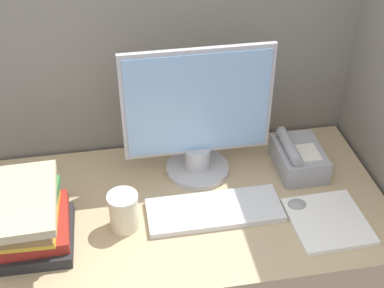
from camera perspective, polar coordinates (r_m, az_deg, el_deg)
cubicle_panel_rear at (r=1.96m, az=-2.95°, el=2.87°), size 1.72×0.04×1.70m
desk at (r=2.00m, az=-1.05°, el=-14.54°), size 1.32×0.68×0.76m
monitor at (r=1.73m, az=0.62°, el=2.56°), size 0.49×0.22×0.46m
keyboard at (r=1.69m, az=2.42°, el=-7.09°), size 0.42×0.16×0.02m
mouse at (r=1.73m, az=11.12°, el=-6.38°), size 0.06×0.05×0.03m
coffee_cup at (r=1.62m, az=-7.30°, el=-7.15°), size 0.09×0.09×0.13m
book_stack at (r=1.62m, az=-17.24°, el=-7.62°), size 0.24×0.31×0.18m
desk_telephone at (r=1.86m, az=11.26°, el=-1.46°), size 0.15×0.21×0.12m
paper_pile at (r=1.71m, az=14.30°, el=-7.97°), size 0.23×0.24×0.02m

